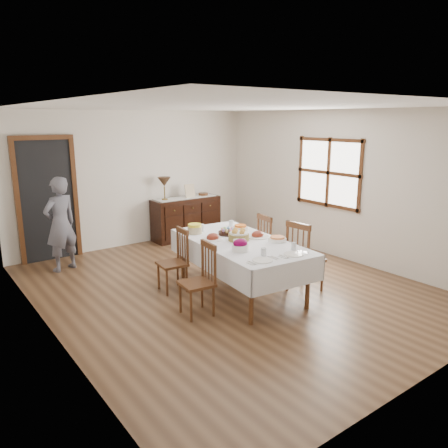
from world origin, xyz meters
TOP-DOWN VIEW (x-y plane):
  - ground at (0.00, 0.00)m, footprint 6.00×6.00m
  - room_shell at (-0.15, 0.42)m, footprint 5.02×6.02m
  - dining_table at (0.04, -0.23)m, footprint 1.34×2.32m
  - chair_left_near at (-0.82, -0.50)m, footprint 0.43×0.43m
  - chair_left_far at (-0.67, 0.38)m, footprint 0.42×0.42m
  - chair_right_near at (0.76, -0.77)m, footprint 0.48×0.48m
  - chair_right_far at (0.90, 0.06)m, footprint 0.46×0.46m
  - sideboard at (0.96, 2.72)m, footprint 1.43×0.52m
  - person at (-1.71, 2.25)m, footprint 0.59×0.48m
  - bread_basket at (0.03, -0.20)m, footprint 0.29×0.29m
  - egg_basket at (0.10, 0.15)m, footprint 0.28×0.28m
  - ham_platter_a at (-0.24, 0.05)m, footprint 0.28×0.28m
  - ham_platter_b at (0.37, -0.23)m, footprint 0.33×0.33m
  - beet_bowl at (-0.26, -0.61)m, footprint 0.22×0.22m
  - carrot_bowl at (0.41, 0.23)m, footprint 0.23×0.23m
  - pineapple_bowl at (-0.25, 0.50)m, footprint 0.22×0.22m
  - casserole_dish at (0.44, -0.56)m, footprint 0.25×0.25m
  - butter_dish at (-0.07, -0.35)m, footprint 0.15×0.10m
  - setting_left at (-0.25, -1.03)m, footprint 0.43×0.31m
  - setting_right at (0.22, -1.09)m, footprint 0.43×0.31m
  - glass_far_a at (-0.10, 0.53)m, footprint 0.07×0.07m
  - glass_far_b at (0.46, 0.53)m, footprint 0.07×0.07m
  - runner at (0.96, 2.72)m, footprint 1.30×0.35m
  - table_lamp at (0.49, 2.74)m, footprint 0.26×0.26m
  - picture_frame at (1.05, 2.68)m, footprint 0.22×0.08m
  - deco_bowl at (1.40, 2.72)m, footprint 0.20×0.20m

SIDE VIEW (x-z plane):
  - ground at x=0.00m, z-range 0.00..0.00m
  - sideboard at x=0.96m, z-range 0.00..0.86m
  - chair_left_far at x=-0.67m, z-range 0.01..0.92m
  - chair_left_near at x=-0.82m, z-range 0.01..0.94m
  - chair_right_far at x=0.90m, z-range 0.01..0.98m
  - chair_right_near at x=0.76m, z-range 0.01..1.05m
  - dining_table at x=0.04m, z-range 0.29..1.06m
  - setting_left at x=-0.25m, z-range 0.74..0.84m
  - setting_right at x=0.22m, z-range 0.74..0.84m
  - ham_platter_b at x=0.37m, z-range 0.74..0.85m
  - ham_platter_a at x=-0.24m, z-range 0.74..0.85m
  - casserole_dish at x=0.44m, z-range 0.76..0.83m
  - butter_dish at x=-0.07m, z-range 0.76..0.83m
  - egg_basket at x=0.10m, z-range 0.75..0.85m
  - carrot_bowl at x=0.41m, z-range 0.76..0.85m
  - glass_far_b at x=0.46m, z-range 0.76..0.86m
  - glass_far_a at x=-0.10m, z-range 0.76..0.87m
  - person at x=-1.71m, z-range 0.00..1.65m
  - bread_basket at x=0.03m, z-range 0.75..0.92m
  - pineapple_bowl at x=-0.25m, z-range 0.76..0.91m
  - beet_bowl at x=-0.26m, z-range 0.76..0.92m
  - runner at x=0.96m, z-range 0.86..0.87m
  - deco_bowl at x=1.40m, z-range 0.86..0.92m
  - picture_frame at x=1.05m, z-range 0.86..1.14m
  - table_lamp at x=0.49m, z-range 0.98..1.44m
  - room_shell at x=-0.15m, z-range 0.32..2.97m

